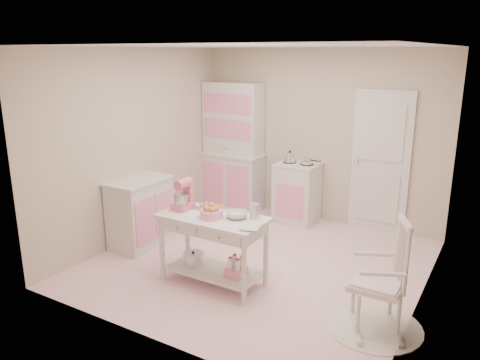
{
  "coord_description": "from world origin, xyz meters",
  "views": [
    {
      "loc": [
        2.54,
        -4.71,
        2.54
      ],
      "look_at": [
        -0.14,
        -0.21,
        1.1
      ],
      "focal_mm": 35.0,
      "sensor_mm": 36.0,
      "label": 1
    }
  ],
  "objects_px": {
    "work_table": "(213,250)",
    "hutch": "(232,147)",
    "stand_mixer": "(183,195)",
    "bread_basket": "(212,214)",
    "stove": "(297,193)",
    "base_cabinet": "(140,213)",
    "rocking_chair": "(378,274)"
  },
  "relations": [
    {
      "from": "work_table",
      "to": "bread_basket",
      "type": "xyz_separation_m",
      "value": [
        0.02,
        -0.05,
        0.45
      ]
    },
    {
      "from": "work_table",
      "to": "stand_mixer",
      "type": "xyz_separation_m",
      "value": [
        -0.42,
        0.02,
        0.57
      ]
    },
    {
      "from": "base_cabinet",
      "to": "work_table",
      "type": "xyz_separation_m",
      "value": [
        1.44,
        -0.39,
        -0.06
      ]
    },
    {
      "from": "rocking_chair",
      "to": "bread_basket",
      "type": "xyz_separation_m",
      "value": [
        -1.79,
        -0.08,
        0.3
      ]
    },
    {
      "from": "stove",
      "to": "work_table",
      "type": "height_order",
      "value": "stove"
    },
    {
      "from": "stove",
      "to": "bread_basket",
      "type": "bearing_deg",
      "value": -89.2
    },
    {
      "from": "hutch",
      "to": "rocking_chair",
      "type": "bearing_deg",
      "value": -37.63
    },
    {
      "from": "hutch",
      "to": "base_cabinet",
      "type": "height_order",
      "value": "hutch"
    },
    {
      "from": "rocking_chair",
      "to": "stand_mixer",
      "type": "height_order",
      "value": "stand_mixer"
    },
    {
      "from": "stand_mixer",
      "to": "bread_basket",
      "type": "relative_size",
      "value": 1.36
    },
    {
      "from": "hutch",
      "to": "base_cabinet",
      "type": "relative_size",
      "value": 2.26
    },
    {
      "from": "stove",
      "to": "bread_basket",
      "type": "xyz_separation_m",
      "value": [
        0.03,
        -2.37,
        0.39
      ]
    },
    {
      "from": "work_table",
      "to": "hutch",
      "type": "bearing_deg",
      "value": 117.13
    },
    {
      "from": "stove",
      "to": "work_table",
      "type": "xyz_separation_m",
      "value": [
        0.01,
        -2.32,
        -0.06
      ]
    },
    {
      "from": "work_table",
      "to": "bread_basket",
      "type": "bearing_deg",
      "value": -68.2
    },
    {
      "from": "hutch",
      "to": "bread_basket",
      "type": "distance_m",
      "value": 2.72
    },
    {
      "from": "stand_mixer",
      "to": "stove",
      "type": "bearing_deg",
      "value": 79.58
    },
    {
      "from": "base_cabinet",
      "to": "stand_mixer",
      "type": "relative_size",
      "value": 2.71
    },
    {
      "from": "work_table",
      "to": "stand_mixer",
      "type": "distance_m",
      "value": 0.71
    },
    {
      "from": "work_table",
      "to": "stand_mixer",
      "type": "height_order",
      "value": "stand_mixer"
    },
    {
      "from": "stove",
      "to": "stand_mixer",
      "type": "xyz_separation_m",
      "value": [
        -0.41,
        -2.3,
        0.51
      ]
    },
    {
      "from": "hutch",
      "to": "stand_mixer",
      "type": "bearing_deg",
      "value": -71.33
    },
    {
      "from": "base_cabinet",
      "to": "work_table",
      "type": "height_order",
      "value": "base_cabinet"
    },
    {
      "from": "base_cabinet",
      "to": "stand_mixer",
      "type": "bearing_deg",
      "value": -19.97
    },
    {
      "from": "work_table",
      "to": "rocking_chair",
      "type": "bearing_deg",
      "value": 1.06
    },
    {
      "from": "work_table",
      "to": "stove",
      "type": "bearing_deg",
      "value": 90.32
    },
    {
      "from": "base_cabinet",
      "to": "bread_basket",
      "type": "bearing_deg",
      "value": -16.79
    },
    {
      "from": "stove",
      "to": "stand_mixer",
      "type": "relative_size",
      "value": 2.71
    },
    {
      "from": "stand_mixer",
      "to": "rocking_chair",
      "type": "bearing_deg",
      "value": -0.03
    },
    {
      "from": "base_cabinet",
      "to": "stove",
      "type": "bearing_deg",
      "value": 53.49
    },
    {
      "from": "stand_mixer",
      "to": "bread_basket",
      "type": "bearing_deg",
      "value": -9.41
    },
    {
      "from": "stove",
      "to": "bread_basket",
      "type": "distance_m",
      "value": 2.4
    }
  ]
}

